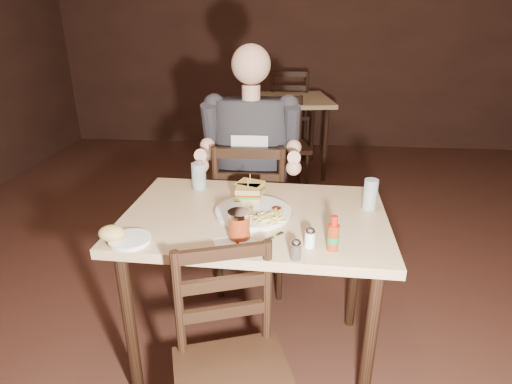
# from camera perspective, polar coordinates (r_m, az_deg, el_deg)

# --- Properties ---
(room_shell) EXTENTS (7.00, 7.00, 7.00)m
(room_shell) POSITION_cam_1_polar(r_m,az_deg,el_deg) (1.83, 10.25, 17.58)
(room_shell) COLOR #321812
(room_shell) RESTS_ON ground
(main_table) EXTENTS (1.12, 0.77, 0.77)m
(main_table) POSITION_cam_1_polar(r_m,az_deg,el_deg) (1.85, -0.15, -5.48)
(main_table) COLOR tan
(main_table) RESTS_ON ground
(bg_table) EXTENTS (0.92, 0.92, 0.77)m
(bg_table) POSITION_cam_1_polar(r_m,az_deg,el_deg) (4.41, 4.39, 11.25)
(bg_table) COLOR tan
(bg_table) RESTS_ON ground
(chair_far) EXTENTS (0.44, 0.48, 0.93)m
(chair_far) POSITION_cam_1_polar(r_m,az_deg,el_deg) (2.52, -0.57, -2.92)
(chair_far) COLOR black
(chair_far) RESTS_ON ground
(chair_near) EXTENTS (0.50, 0.53, 0.84)m
(chair_near) POSITION_cam_1_polar(r_m,az_deg,el_deg) (1.56, -2.93, -23.96)
(chair_near) COLOR black
(chair_near) RESTS_ON ground
(bg_chair_far) EXTENTS (0.46, 0.51, 0.99)m
(bg_chair_far) POSITION_cam_1_polar(r_m,az_deg,el_deg) (4.98, 4.47, 10.42)
(bg_chair_far) COLOR black
(bg_chair_far) RESTS_ON ground
(bg_chair_near) EXTENTS (0.48, 0.51, 0.86)m
(bg_chair_near) POSITION_cam_1_polar(r_m,az_deg,el_deg) (3.94, 4.09, 6.06)
(bg_chair_near) COLOR black
(bg_chair_near) RESTS_ON ground
(diner) EXTENTS (0.55, 0.43, 0.94)m
(diner) POSITION_cam_1_polar(r_m,az_deg,el_deg) (2.30, -0.72, 7.45)
(diner) COLOR #29272B
(diner) RESTS_ON chair_far
(dinner_plate) EXTENTS (0.32, 0.32, 0.02)m
(dinner_plate) POSITION_cam_1_polar(r_m,az_deg,el_deg) (1.80, -0.37, -2.84)
(dinner_plate) COLOR white
(dinner_plate) RESTS_ON main_table
(sandwich_left) EXTENTS (0.13, 0.12, 0.10)m
(sandwich_left) POSITION_cam_1_polar(r_m,az_deg,el_deg) (1.94, -0.78, 0.99)
(sandwich_left) COLOR gold
(sandwich_left) RESTS_ON dinner_plate
(sandwich_right) EXTENTS (0.11, 0.09, 0.10)m
(sandwich_right) POSITION_cam_1_polar(r_m,az_deg,el_deg) (1.88, -1.07, 0.32)
(sandwich_right) COLOR gold
(sandwich_right) RESTS_ON dinner_plate
(fries_pile) EXTENTS (0.23, 0.16, 0.04)m
(fries_pile) POSITION_cam_1_polar(r_m,az_deg,el_deg) (1.72, 0.61, -3.10)
(fries_pile) COLOR #E0CF6B
(fries_pile) RESTS_ON dinner_plate
(ketchup_dollop) EXTENTS (0.04, 0.04, 0.01)m
(ketchup_dollop) POSITION_cam_1_polar(r_m,az_deg,el_deg) (1.81, 2.73, -2.15)
(ketchup_dollop) COLOR maroon
(ketchup_dollop) RESTS_ON dinner_plate
(glass_left) EXTENTS (0.07, 0.07, 0.13)m
(glass_left) POSITION_cam_1_polar(r_m,az_deg,el_deg) (2.07, -7.62, 2.10)
(glass_left) COLOR silver
(glass_left) RESTS_ON main_table
(glass_right) EXTENTS (0.06, 0.06, 0.14)m
(glass_right) POSITION_cam_1_polar(r_m,az_deg,el_deg) (1.89, 14.99, -0.33)
(glass_right) COLOR silver
(glass_right) RESTS_ON main_table
(hot_sauce) EXTENTS (0.04, 0.04, 0.13)m
(hot_sauce) POSITION_cam_1_polar(r_m,az_deg,el_deg) (1.54, 10.30, -5.42)
(hot_sauce) COLOR maroon
(hot_sauce) RESTS_ON main_table
(salt_shaker) EXTENTS (0.04, 0.04, 0.07)m
(salt_shaker) POSITION_cam_1_polar(r_m,az_deg,el_deg) (1.56, 7.19, -6.13)
(salt_shaker) COLOR white
(salt_shaker) RESTS_ON main_table
(pepper_shaker) EXTENTS (0.04, 0.04, 0.07)m
(pepper_shaker) POSITION_cam_1_polar(r_m,az_deg,el_deg) (1.48, 5.33, -7.74)
(pepper_shaker) COLOR #38332D
(pepper_shaker) RESTS_ON main_table
(syrup_dispenser) EXTENTS (0.09, 0.09, 0.11)m
(syrup_dispenser) POSITION_cam_1_polar(r_m,az_deg,el_deg) (1.60, -2.25, -4.40)
(syrup_dispenser) COLOR maroon
(syrup_dispenser) RESTS_ON main_table
(napkin) EXTENTS (0.20, 0.19, 0.00)m
(napkin) POSITION_cam_1_polar(r_m,az_deg,el_deg) (1.58, -2.59, -7.03)
(napkin) COLOR white
(napkin) RESTS_ON main_table
(knife) EXTENTS (0.10, 0.17, 0.00)m
(knife) POSITION_cam_1_polar(r_m,az_deg,el_deg) (1.57, -2.36, -7.05)
(knife) COLOR silver
(knife) RESTS_ON napkin
(fork) EXTENTS (0.12, 0.14, 0.01)m
(fork) POSITION_cam_1_polar(r_m,az_deg,el_deg) (1.59, 1.54, -6.49)
(fork) COLOR silver
(fork) RESTS_ON napkin
(side_plate) EXTENTS (0.16, 0.16, 0.01)m
(side_plate) POSITION_cam_1_polar(r_m,az_deg,el_deg) (1.66, -16.43, -6.25)
(side_plate) COLOR white
(side_plate) RESTS_ON main_table
(bread_roll) EXTENTS (0.10, 0.08, 0.06)m
(bread_roll) POSITION_cam_1_polar(r_m,az_deg,el_deg) (1.66, -18.70, -5.22)
(bread_roll) COLOR tan
(bread_roll) RESTS_ON side_plate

